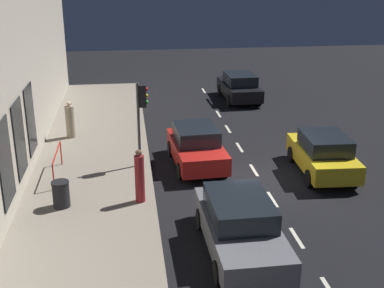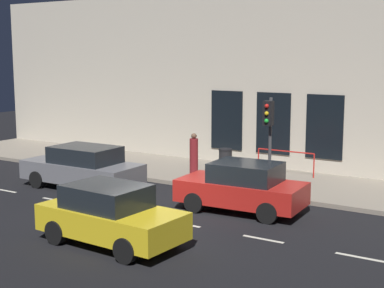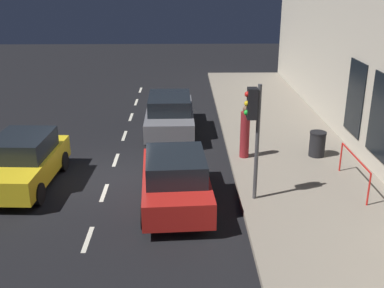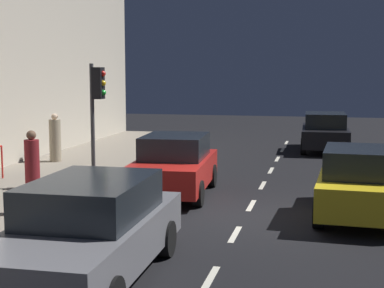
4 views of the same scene
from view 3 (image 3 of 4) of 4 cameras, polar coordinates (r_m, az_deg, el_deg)
The scene contains 10 objects.
ground_plane at distance 15.19m, azimuth -10.10°, elevation -4.23°, with size 60.00×60.00×0.00m, color black.
sidewalk at distance 15.46m, azimuth 13.47°, elevation -3.73°, with size 4.50×32.00×0.15m.
lane_centre_line at distance 14.29m, azimuth -10.68°, elevation -5.87°, with size 0.12×27.20×0.01m.
traffic_light at distance 12.61m, azimuth 7.52°, elevation 3.29°, with size 0.45×0.32×3.31m.
parked_car_0 at distance 19.08m, azimuth -2.74°, elevation 3.73°, with size 2.03×4.62×1.58m.
parked_car_1 at distance 13.00m, azimuth -2.02°, elevation -4.40°, with size 2.09×4.06×1.58m.
parked_car_2 at distance 15.14m, azimuth -19.93°, elevation -2.02°, with size 2.03×4.00×1.58m.
pedestrian_1 at distance 16.11m, azimuth 6.48°, elevation 1.29°, with size 0.44×0.44×1.84m.
trash_bin at distance 16.82m, azimuth 15.07°, elevation 0.02°, with size 0.57×0.57×0.88m.
red_railing at distance 14.61m, azimuth 19.28°, elevation -2.30°, with size 0.05×2.44×0.97m.
Camera 3 is at (2.38, -13.65, 6.21)m, focal length 43.61 mm.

